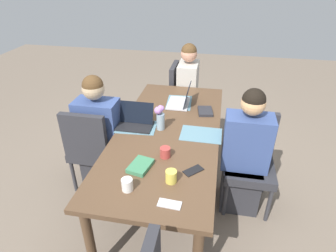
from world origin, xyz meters
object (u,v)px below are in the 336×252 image
(person_far_left_mid, at_px, (100,140))
(coffee_mug_centre_left, at_px, (127,185))
(coffee_mug_near_left, at_px, (171,176))
(book_red_cover, at_px, (205,111))
(chair_near_left_far, at_px, (250,156))
(book_blue_cover, at_px, (140,166))
(chair_far_left_mid, at_px, (92,146))
(phone_black, at_px, (193,171))
(chair_head_right_left_near, at_px, (182,94))
(coffee_mug_near_right, at_px, (165,152))
(person_head_right_left_near, at_px, (187,95))
(flower_vase, at_px, (160,115))
(dining_table, at_px, (168,138))
(person_near_left_far, at_px, (244,158))
(phone_silver, at_px, (170,204))
(laptop_far_left_mid, at_px, (136,122))
(laptop_head_right_left_near, at_px, (181,101))

(person_far_left_mid, relative_size, coffee_mug_centre_left, 13.56)
(coffee_mug_near_left, relative_size, book_red_cover, 0.45)
(coffee_mug_centre_left, xyz_separation_m, book_red_cover, (1.22, -0.43, -0.03))
(chair_near_left_far, bearing_deg, book_blue_cover, 125.51)
(chair_far_left_mid, height_order, phone_black, chair_far_left_mid)
(chair_head_right_left_near, xyz_separation_m, coffee_mug_near_right, (-1.71, -0.11, 0.27))
(person_head_right_left_near, distance_m, flower_vase, 1.29)
(person_far_left_mid, height_order, chair_near_left_far, person_far_left_mid)
(chair_head_right_left_near, height_order, book_red_cover, chair_head_right_left_near)
(coffee_mug_near_right, height_order, book_blue_cover, coffee_mug_near_right)
(coffee_mug_near_right, bearing_deg, dining_table, 7.55)
(chair_head_right_left_near, xyz_separation_m, phone_black, (-1.84, -0.34, 0.23))
(dining_table, relative_size, book_red_cover, 10.46)
(chair_head_right_left_near, bearing_deg, dining_table, -177.66)
(book_red_cover, relative_size, book_blue_cover, 1.00)
(phone_black, bearing_deg, chair_head_right_left_near, -125.02)
(person_head_right_left_near, height_order, coffee_mug_near_right, person_head_right_left_near)
(book_red_cover, height_order, book_blue_cover, book_blue_cover)
(dining_table, bearing_deg, coffee_mug_near_right, -172.45)
(person_head_right_left_near, relative_size, coffee_mug_near_left, 13.14)
(coffee_mug_near_left, bearing_deg, person_near_left_far, -40.25)
(phone_silver, bearing_deg, laptop_far_left_mid, -58.35)
(chair_head_right_left_near, bearing_deg, laptop_head_right_left_near, -173.25)
(person_near_left_far, height_order, laptop_head_right_left_near, person_near_left_far)
(laptop_far_left_mid, bearing_deg, coffee_mug_near_right, -139.17)
(flower_vase, relative_size, laptop_far_left_mid, 0.74)
(dining_table, distance_m, coffee_mug_centre_left, 0.82)
(person_far_left_mid, height_order, phone_black, person_far_left_mid)
(laptop_head_right_left_near, bearing_deg, person_far_left_mid, 126.44)
(person_head_right_left_near, xyz_separation_m, phone_black, (-1.78, -0.27, 0.20))
(book_red_cover, bearing_deg, coffee_mug_near_left, 162.57)
(chair_head_right_left_near, bearing_deg, laptop_far_left_mid, 168.71)
(person_head_right_left_near, xyz_separation_m, person_far_left_mid, (-1.24, 0.70, 0.00))
(person_near_left_far, bearing_deg, chair_near_left_far, -38.76)
(dining_table, height_order, flower_vase, flower_vase)
(person_far_left_mid, height_order, coffee_mug_centre_left, person_far_left_mid)
(coffee_mug_near_left, height_order, phone_black, coffee_mug_near_left)
(person_far_left_mid, distance_m, flower_vase, 0.69)
(chair_far_left_mid, height_order, chair_near_left_far, same)
(chair_far_left_mid, distance_m, coffee_mug_centre_left, 1.01)
(book_blue_cover, bearing_deg, laptop_head_right_left_near, 5.35)
(chair_near_left_far, bearing_deg, person_near_left_far, 141.24)
(person_near_left_far, bearing_deg, coffee_mug_near_right, 119.88)
(chair_far_left_mid, xyz_separation_m, laptop_head_right_left_near, (0.60, -0.78, 0.27))
(book_blue_cover, bearing_deg, person_far_left_mid, 57.46)
(laptop_far_left_mid, bearing_deg, person_far_left_mid, 91.26)
(chair_far_left_mid, distance_m, laptop_head_right_left_near, 1.02)
(flower_vase, height_order, laptop_far_left_mid, flower_vase)
(person_near_left_far, distance_m, flower_vase, 0.85)
(coffee_mug_centre_left, bearing_deg, coffee_mug_near_left, -63.80)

